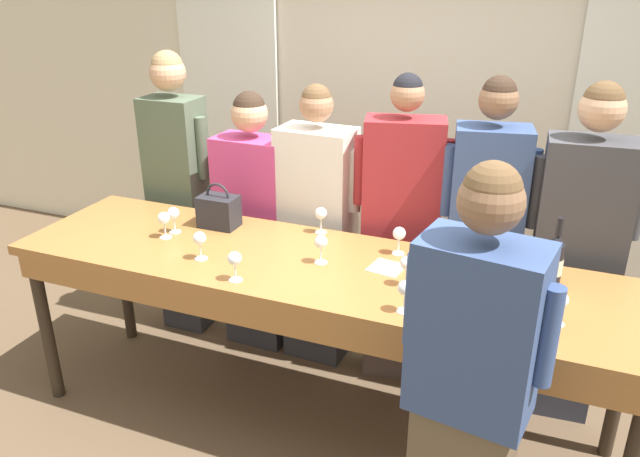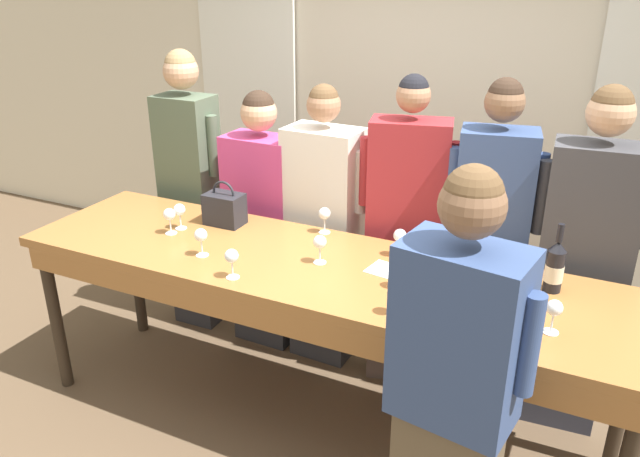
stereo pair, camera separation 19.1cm
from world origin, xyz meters
TOP-DOWN VIEW (x-y plane):
  - ground_plane at (0.00, 0.00)m, footprint 18.00×18.00m
  - wall_back at (0.00, 1.93)m, footprint 12.00×0.06m
  - curtain_panel_left at (-1.51, 1.87)m, footprint 0.86×0.03m
  - curtain_panel_right at (1.51, 1.87)m, footprint 0.86×0.03m
  - tasting_bar at (0.00, -0.03)m, footprint 3.14×0.83m
  - wine_bottle at (1.10, 0.21)m, footprint 0.08×0.08m
  - handbag at (-0.67, 0.23)m, footprint 0.21×0.14m
  - wine_glass_front_left at (-0.85, 0.06)m, footprint 0.07×0.07m
  - wine_glass_front_mid at (-0.86, -0.02)m, footprint 0.07×0.07m
  - wine_glass_front_right at (0.36, 0.25)m, footprint 0.07×0.07m
  - wine_glass_center_left at (-0.11, 0.36)m, footprint 0.07×0.07m
  - wine_glass_center_mid at (0.03, 0.01)m, footprint 0.07×0.07m
  - wine_glass_center_right at (0.48, -0.06)m, footprint 0.07×0.07m
  - wine_glass_back_left at (0.54, -0.29)m, footprint 0.07×0.07m
  - wine_glass_back_mid at (1.14, -0.16)m, footprint 0.07×0.07m
  - wine_glass_back_right at (-0.27, -0.31)m, footprint 0.07×0.07m
  - wine_glass_near_host at (-0.54, -0.17)m, footprint 0.07×0.07m
  - napkin at (0.35, 0.08)m, footprint 0.18×0.18m
  - guest_olive_jacket at (-1.21, 0.64)m, footprint 0.47×0.26m
  - guest_pink_top at (-0.67, 0.64)m, footprint 0.56×0.27m
  - guest_cream_sweater at (-0.25, 0.64)m, footprint 0.55×0.29m
  - guest_striped_shirt at (0.27, 0.64)m, footprint 0.55×0.32m
  - guest_navy_coat at (0.73, 0.64)m, footprint 0.50×0.32m
  - guest_beige_cap at (1.21, 0.64)m, footprint 0.55×0.30m
  - host_pouring at (0.88, -0.64)m, footprint 0.54×0.33m

SIDE VIEW (x-z plane):
  - ground_plane at x=0.00m, z-range 0.00..0.00m
  - guest_pink_top at x=-0.67m, z-range 0.02..1.69m
  - guest_cream_sweater at x=-0.25m, z-range 0.00..1.75m
  - tasting_bar at x=0.00m, z-range 0.41..1.40m
  - host_pouring at x=0.88m, z-range 0.02..1.81m
  - guest_striped_shirt at x=0.27m, z-range 0.02..1.85m
  - guest_beige_cap at x=1.21m, z-range 0.02..1.88m
  - guest_navy_coat at x=0.73m, z-range 0.03..1.88m
  - guest_olive_jacket at x=-1.21m, z-range 0.05..1.93m
  - napkin at x=0.35m, z-range 0.99..0.99m
  - handbag at x=-0.67m, z-range 0.95..1.21m
  - wine_glass_front_right at x=0.36m, z-range 1.02..1.17m
  - wine_glass_near_host at x=-0.54m, z-range 1.02..1.17m
  - wine_glass_front_left at x=-0.85m, z-range 1.02..1.17m
  - wine_glass_front_mid at x=-0.86m, z-range 1.02..1.17m
  - wine_glass_center_left at x=-0.11m, z-range 1.02..1.17m
  - wine_glass_center_mid at x=0.03m, z-range 1.02..1.17m
  - wine_glass_center_right at x=0.48m, z-range 1.02..1.17m
  - wine_glass_back_left at x=0.54m, z-range 1.02..1.17m
  - wine_glass_back_mid at x=1.14m, z-range 1.02..1.17m
  - wine_glass_back_right at x=-0.27m, z-range 1.02..1.17m
  - wine_bottle at x=1.10m, z-range 0.94..1.27m
  - curtain_panel_left at x=-1.51m, z-range 0.00..2.69m
  - curtain_panel_right at x=1.51m, z-range 0.00..2.69m
  - wall_back at x=0.00m, z-range 0.00..2.80m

